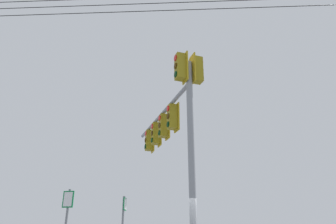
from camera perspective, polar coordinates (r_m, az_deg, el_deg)
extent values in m
cylinder|color=gray|center=(9.00, 4.37, -9.75)|extent=(0.20, 0.20, 6.83)
cylinder|color=gray|center=(12.34, -1.26, -0.59)|extent=(2.72, 5.14, 0.14)
cube|color=olive|center=(10.08, 2.26, 8.28)|extent=(0.40, 0.40, 0.90)
cube|color=#B29319|center=(10.14, 3.16, 8.11)|extent=(0.24, 0.41, 1.04)
cylinder|color=red|center=(10.19, 1.35, 9.89)|extent=(0.12, 0.19, 0.20)
cylinder|color=#3C2703|center=(10.03, 1.37, 8.44)|extent=(0.12, 0.19, 0.20)
cylinder|color=black|center=(9.88, 1.38, 6.95)|extent=(0.12, 0.19, 0.20)
cube|color=olive|center=(10.29, 5.39, 7.68)|extent=(0.40, 0.40, 0.90)
cube|color=#B29319|center=(10.23, 4.52, 7.85)|extent=(0.24, 0.41, 1.04)
cylinder|color=red|center=(10.51, 6.16, 8.93)|extent=(0.12, 0.19, 0.20)
cylinder|color=#3C2703|center=(10.36, 6.23, 7.52)|extent=(0.12, 0.19, 0.20)
cylinder|color=black|center=(10.21, 6.30, 6.06)|extent=(0.12, 0.19, 0.20)
cube|color=olive|center=(11.02, 0.78, -0.91)|extent=(0.41, 0.41, 0.90)
cube|color=#B29319|center=(11.08, 1.60, -1.02)|extent=(0.25, 0.41, 1.04)
cylinder|color=red|center=(11.08, -0.02, 0.65)|extent=(0.12, 0.19, 0.20)
cylinder|color=#3C2703|center=(10.97, -0.02, -0.79)|extent=(0.12, 0.19, 0.20)
cylinder|color=black|center=(10.86, -0.02, -2.26)|extent=(0.12, 0.19, 0.20)
cube|color=olive|center=(11.89, -0.84, -2.55)|extent=(0.41, 0.41, 0.90)
cube|color=#B29319|center=(11.94, -0.07, -2.65)|extent=(0.24, 0.41, 1.04)
cylinder|color=red|center=(11.94, -1.58, -1.11)|extent=(0.12, 0.19, 0.20)
cylinder|color=#3C2703|center=(11.84, -1.60, -2.46)|extent=(0.12, 0.19, 0.20)
cylinder|color=black|center=(11.74, -1.61, -3.83)|extent=(0.12, 0.19, 0.20)
cube|color=olive|center=(12.77, -2.25, -3.97)|extent=(0.40, 0.40, 0.90)
cube|color=#B29319|center=(12.82, -1.52, -4.05)|extent=(0.23, 0.41, 1.04)
cylinder|color=red|center=(12.83, -2.94, -2.62)|extent=(0.12, 0.19, 0.20)
cylinder|color=#3C2703|center=(12.73, -2.97, -3.89)|extent=(0.12, 0.19, 0.20)
cylinder|color=black|center=(12.63, -2.99, -5.18)|extent=(0.12, 0.19, 0.20)
cube|color=olive|center=(13.67, -3.48, -5.21)|extent=(0.40, 0.40, 0.90)
cube|color=#B29319|center=(13.70, -2.79, -5.27)|extent=(0.22, 0.42, 1.04)
cylinder|color=red|center=(13.72, -4.12, -3.95)|extent=(0.11, 0.19, 0.20)
cylinder|color=#3C2703|center=(13.63, -4.16, -5.14)|extent=(0.11, 0.19, 0.20)
cylinder|color=black|center=(13.54, -4.19, -6.35)|extent=(0.11, 0.19, 0.20)
cube|color=#0C7238|center=(9.26, -17.85, -14.99)|extent=(0.31, 0.04, 0.44)
cube|color=white|center=(9.25, -17.89, -14.98)|extent=(0.25, 0.02, 0.38)
cube|color=#0C7238|center=(10.44, -7.92, -16.39)|extent=(0.06, 0.39, 0.39)
cube|color=white|center=(10.44, -7.83, -16.40)|extent=(0.03, 0.33, 0.33)
cylinder|color=black|center=(11.66, -3.14, 18.03)|extent=(28.21, 1.97, 0.46)
cylinder|color=black|center=(11.88, -3.10, 19.27)|extent=(28.21, 1.97, 0.46)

